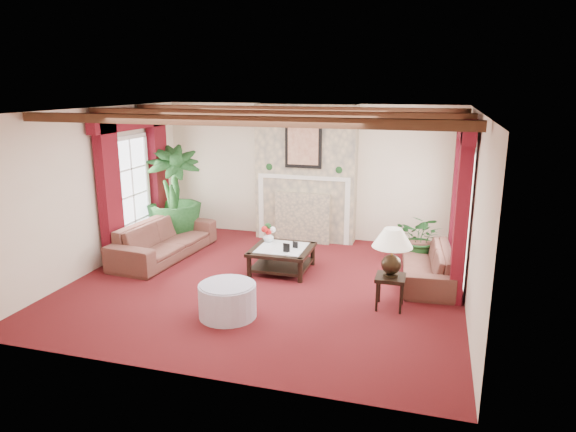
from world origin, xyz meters
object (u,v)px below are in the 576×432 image
(sofa_right, at_px, (427,258))
(ottoman, at_px, (228,301))
(side_table, at_px, (390,292))
(coffee_table, at_px, (282,259))
(sofa_left, at_px, (164,233))
(potted_palm, at_px, (175,215))

(sofa_right, height_order, ottoman, sofa_right)
(side_table, bearing_deg, coffee_table, 151.93)
(sofa_left, bearing_deg, potted_palm, 21.14)
(coffee_table, bearing_deg, sofa_right, 5.49)
(ottoman, bearing_deg, coffee_table, 83.89)
(side_table, bearing_deg, ottoman, -157.08)
(potted_palm, height_order, ottoman, potted_palm)
(sofa_left, distance_m, potted_palm, 0.97)
(sofa_left, relative_size, potted_palm, 1.09)
(sofa_right, height_order, side_table, sofa_right)
(sofa_left, distance_m, side_table, 4.31)
(sofa_right, xyz_separation_m, potted_palm, (-4.90, 0.81, 0.16))
(potted_palm, bearing_deg, sofa_right, -9.40)
(sofa_left, height_order, side_table, sofa_left)
(potted_palm, distance_m, coffee_table, 2.76)
(sofa_left, bearing_deg, coffee_table, -87.75)
(side_table, bearing_deg, sofa_right, 69.05)
(sofa_left, xyz_separation_m, sofa_right, (4.63, 0.12, -0.08))
(coffee_table, height_order, side_table, side_table)
(sofa_right, height_order, potted_palm, potted_palm)
(coffee_table, bearing_deg, ottoman, -96.06)
(coffee_table, xyz_separation_m, side_table, (1.89, -1.01, 0.04))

